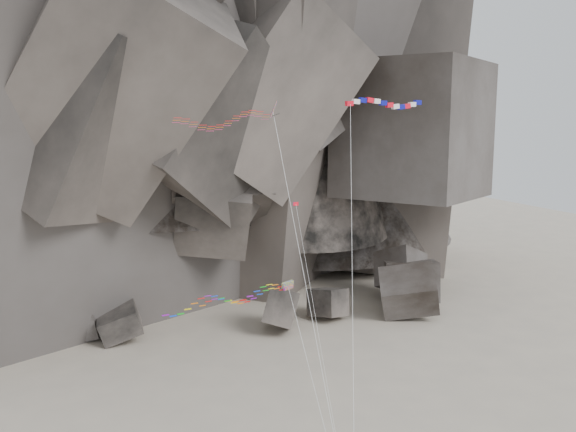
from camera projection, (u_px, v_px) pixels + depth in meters
name	position (u px, v px, depth m)	size (l,w,h in m)	color
headland	(120.00, 41.00, 110.76)	(110.00, 70.00, 84.00)	#5A5049
boulder_field	(346.00, 299.00, 95.74)	(75.32, 18.51, 9.60)	#47423F
delta_kite	(220.00, 120.00, 49.56)	(8.87, 14.77, 30.12)	red
banner_kite	(385.00, 108.00, 56.32)	(15.32, 15.19, 30.31)	red
parafoil_kite	(224.00, 299.00, 54.20)	(12.52, 16.70, 14.26)	#CAD20B
pennant_kite	(309.00, 284.00, 53.42)	(4.26, 17.52, 21.08)	red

